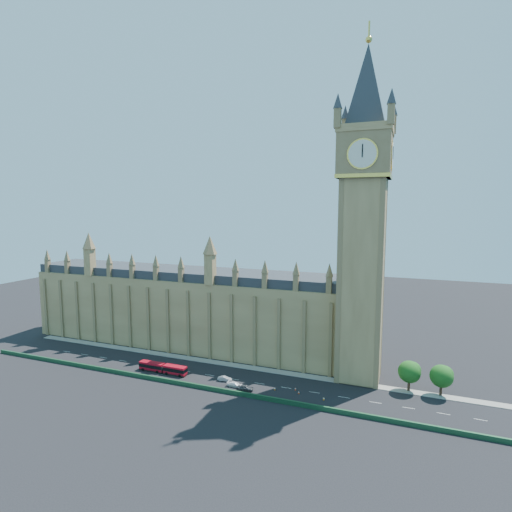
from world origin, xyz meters
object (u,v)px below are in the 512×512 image
(car_silver, at_px, (225,379))
(car_white, at_px, (235,385))
(red_bus, at_px, (163,368))
(car_grey, at_px, (245,388))

(car_silver, distance_m, car_white, 5.03)
(red_bus, relative_size, car_silver, 3.94)
(car_grey, height_order, car_silver, car_grey)
(red_bus, relative_size, car_grey, 3.61)
(car_grey, distance_m, car_white, 3.66)
(red_bus, distance_m, car_white, 24.66)
(red_bus, xyz_separation_m, car_silver, (20.24, 1.25, -0.76))
(car_grey, xyz_separation_m, car_white, (-3.54, 0.95, -0.09))
(car_white, bearing_deg, car_silver, 58.97)
(car_white, bearing_deg, red_bus, 85.58)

